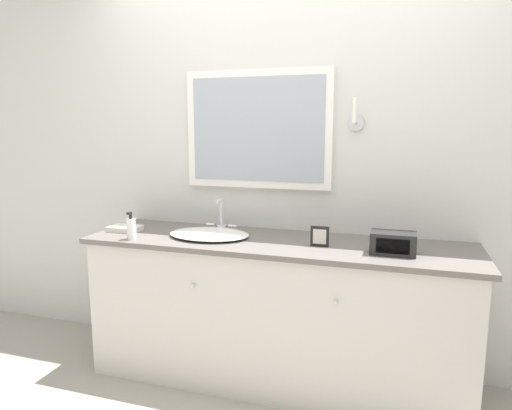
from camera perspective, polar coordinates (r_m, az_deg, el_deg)
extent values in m
plane|color=#9E998E|center=(2.66, 0.32, -24.29)|extent=(14.00, 14.00, 0.00)
cube|color=silver|center=(2.85, 4.36, 5.43)|extent=(8.00, 0.06, 2.55)
cube|color=white|center=(2.85, 0.21, 9.41)|extent=(0.93, 0.04, 0.72)
cube|color=#9EA8B2|center=(2.83, 0.08, 9.41)|extent=(0.84, 0.01, 0.63)
cylinder|color=silver|center=(2.74, 12.40, 9.98)|extent=(0.09, 0.01, 0.09)
cylinder|color=silver|center=(2.69, 12.30, 10.00)|extent=(0.02, 0.10, 0.02)
cylinder|color=white|center=(2.64, 12.24, 11.53)|extent=(0.02, 0.02, 0.14)
cube|color=beige|center=(2.74, 2.46, -13.43)|extent=(2.13, 0.57, 0.82)
cube|color=#66605B|center=(2.60, 2.53, -4.80)|extent=(2.20, 0.60, 0.03)
sphere|color=silver|center=(2.53, -7.91, -9.98)|extent=(0.02, 0.02, 0.02)
sphere|color=silver|center=(2.32, 9.93, -11.88)|extent=(0.02, 0.02, 0.02)
ellipsoid|color=white|center=(2.70, -5.89, -3.62)|extent=(0.48, 0.35, 0.03)
cylinder|color=silver|center=(2.87, -4.34, -2.84)|extent=(0.06, 0.06, 0.03)
cylinder|color=silver|center=(2.85, -4.37, -0.96)|extent=(0.02, 0.02, 0.16)
cylinder|color=silver|center=(2.81, -4.66, 0.54)|extent=(0.02, 0.07, 0.02)
cylinder|color=white|center=(2.90, -5.72, -2.45)|extent=(0.05, 0.02, 0.02)
cylinder|color=white|center=(2.84, -2.95, -2.65)|extent=(0.06, 0.02, 0.02)
cylinder|color=white|center=(2.71, -15.34, -2.93)|extent=(0.05, 0.05, 0.12)
cylinder|color=black|center=(2.70, -15.41, -1.32)|extent=(0.02, 0.02, 0.04)
cube|color=black|center=(2.68, -15.57, -0.99)|extent=(0.02, 0.03, 0.01)
cube|color=black|center=(2.42, 16.75, -4.58)|extent=(0.22, 0.14, 0.11)
cube|color=black|center=(2.36, 16.72, -4.95)|extent=(0.16, 0.01, 0.08)
cube|color=black|center=(2.49, 7.97, -3.90)|extent=(0.10, 0.01, 0.11)
cube|color=beige|center=(2.48, 7.94, -3.94)|extent=(0.07, 0.00, 0.08)
cube|color=silver|center=(2.95, -16.05, -2.85)|extent=(0.19, 0.14, 0.03)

